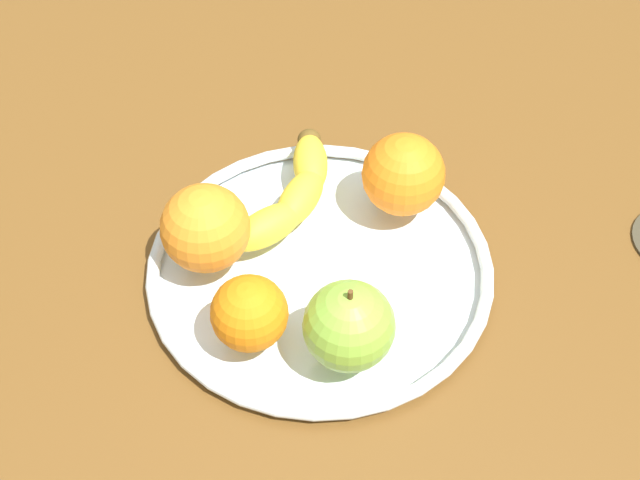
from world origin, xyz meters
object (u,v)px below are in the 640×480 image
object	(u,v)px
apple	(349,326)
orange_back_right	(404,175)
orange_front_left	(249,313)
fruit_bowl	(320,268)
banana	(294,193)
orange_back_left	(205,228)

from	to	relation	value
apple	orange_back_right	xyz separation A→B (cm)	(15.58, 8.59, 0.12)
apple	orange_front_left	bearing A→B (deg)	125.48
orange_front_left	fruit_bowl	bearing A→B (deg)	11.42
orange_back_right	apple	bearing A→B (deg)	-151.13
fruit_bowl	orange_back_right	world-z (taller)	orange_back_right
banana	orange_back_right	size ratio (longest dim) A/B	2.08
fruit_bowl	orange_back_left	size ratio (longest dim) A/B	3.97
fruit_bowl	apple	distance (cm)	11.06
orange_back_right	fruit_bowl	bearing A→B (deg)	179.37
orange_front_left	orange_back_left	bearing A→B (deg)	73.31
orange_back_right	orange_back_left	size ratio (longest dim) A/B	0.98
orange_back_right	orange_front_left	size ratio (longest dim) A/B	1.20
fruit_bowl	orange_front_left	world-z (taller)	orange_front_left
apple	orange_back_right	world-z (taller)	apple
banana	orange_back_left	xyz separation A→B (cm)	(-9.97, 0.42, 2.30)
banana	orange_back_left	world-z (taller)	orange_back_left
fruit_bowl	banana	bearing A→B (deg)	66.52
fruit_bowl	apple	xyz separation A→B (cm)	(-4.97, -8.71, 4.67)
fruit_bowl	apple	bearing A→B (deg)	-119.70
banana	apple	xyz separation A→B (cm)	(-7.93, -15.53, 2.09)
fruit_bowl	orange_back_right	xyz separation A→B (cm)	(10.62, -0.12, 4.79)
orange_back_left	banana	bearing A→B (deg)	-2.42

